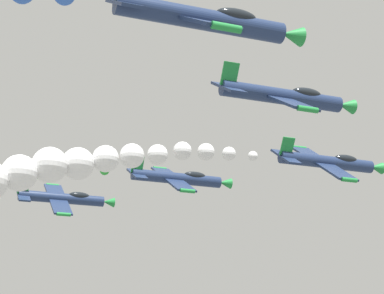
% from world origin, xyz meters
% --- Properties ---
extents(airplane_lead, '(8.24, 10.35, 5.47)m').
position_xyz_m(airplane_lead, '(0.48, 12.52, 87.34)').
color(airplane_lead, navy).
extents(airplane_left_inner, '(8.66, 10.35, 4.71)m').
position_xyz_m(airplane_left_inner, '(-11.00, 2.79, 87.80)').
color(airplane_left_inner, navy).
extents(smoke_trail_left_inner, '(5.20, 14.38, 2.87)m').
position_xyz_m(smoke_trail_left_inner, '(-13.36, -13.76, 86.93)').
color(smoke_trail_left_inner, green).
extents(airplane_right_inner, '(8.48, 10.35, 5.05)m').
position_xyz_m(airplane_right_inner, '(11.28, 2.48, 88.06)').
color(airplane_right_inner, navy).
extents(airplane_left_outer, '(8.32, 10.35, 5.34)m').
position_xyz_m(airplane_left_outer, '(-21.58, -6.35, 87.38)').
color(airplane_left_outer, navy).
extents(airplane_right_outer, '(8.43, 10.35, 5.14)m').
position_xyz_m(airplane_right_outer, '(21.39, -7.45, 87.12)').
color(airplane_right_outer, navy).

